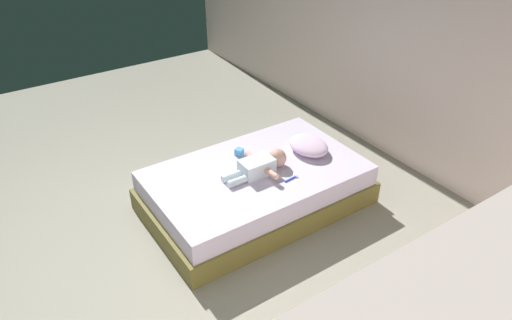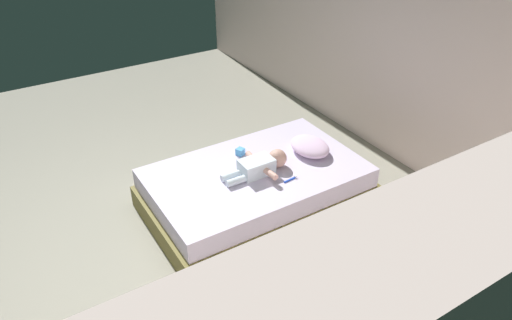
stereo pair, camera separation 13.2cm
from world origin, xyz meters
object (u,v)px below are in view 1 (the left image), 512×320
Objects in this scene: bed at (256,188)px; toy_block at (239,152)px; baby at (262,165)px; toothbrush at (291,178)px; pillow at (309,145)px.

bed is 22.88× the size of toy_block.
bed is 3.14× the size of baby.
baby is 0.30m from toothbrush.
toothbrush is at bearing 15.66° from toy_block.
baby is at bearing 18.60° from bed.
toy_block is at bearing -164.34° from toothbrush.
pillow reaches higher than toy_block.
bed is 13.74× the size of toothbrush.
bed is 4.68× the size of pillow.
toothbrush is 0.62m from toy_block.
pillow is 0.58m from baby.
bed is at bearing -150.64° from toothbrush.
baby reaches higher than bed.
toy_block is (-0.31, -0.59, -0.03)m from pillow.
bed is at bearing -91.69° from pillow.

